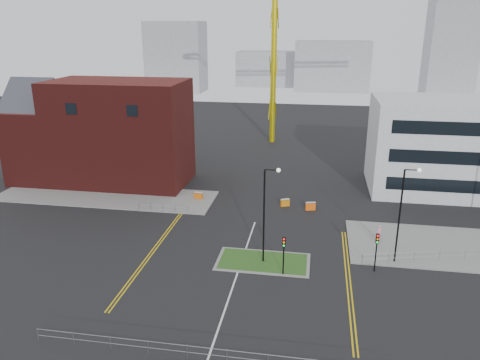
# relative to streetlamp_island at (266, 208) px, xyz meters

# --- Properties ---
(ground) EXTENTS (200.00, 200.00, 0.00)m
(ground) POSITION_rel_streetlamp_island_xyz_m (-2.22, -8.00, -5.41)
(ground) COLOR black
(ground) RESTS_ON ground
(pavement_left) EXTENTS (28.00, 8.00, 0.12)m
(pavement_left) POSITION_rel_streetlamp_island_xyz_m (-22.22, 14.00, -5.35)
(pavement_left) COLOR slate
(pavement_left) RESTS_ON ground
(pavement_right) EXTENTS (24.00, 10.00, 0.12)m
(pavement_right) POSITION_rel_streetlamp_island_xyz_m (19.78, 6.00, -5.35)
(pavement_right) COLOR slate
(pavement_right) RESTS_ON ground
(island_kerb) EXTENTS (8.60, 4.60, 0.08)m
(island_kerb) POSITION_rel_streetlamp_island_xyz_m (-0.22, 0.00, -5.37)
(island_kerb) COLOR slate
(island_kerb) RESTS_ON ground
(grass_island) EXTENTS (8.00, 4.00, 0.12)m
(grass_island) POSITION_rel_streetlamp_island_xyz_m (-0.22, 0.00, -5.35)
(grass_island) COLOR #2A531B
(grass_island) RESTS_ON ground
(brick_building) EXTENTS (24.20, 10.07, 14.24)m
(brick_building) POSITION_rel_streetlamp_island_xyz_m (-25.19, 20.00, 1.44)
(brick_building) COLOR #4D1513
(brick_building) RESTS_ON ground
(office_block) EXTENTS (25.00, 12.20, 12.00)m
(office_block) POSITION_rel_streetlamp_island_xyz_m (23.79, 23.97, 0.59)
(office_block) COLOR silver
(office_block) RESTS_ON ground
(streetlamp_island) EXTENTS (1.46, 0.36, 9.18)m
(streetlamp_island) POSITION_rel_streetlamp_island_xyz_m (0.00, 0.00, 0.00)
(streetlamp_island) COLOR black
(streetlamp_island) RESTS_ON ground
(streetlamp_right_near) EXTENTS (1.46, 0.36, 9.18)m
(streetlamp_right_near) POSITION_rel_streetlamp_island_xyz_m (12.00, 2.00, 0.00)
(streetlamp_right_near) COLOR black
(streetlamp_right_near) RESTS_ON ground
(traffic_light_island) EXTENTS (0.28, 0.33, 3.65)m
(traffic_light_island) POSITION_rel_streetlamp_island_xyz_m (1.78, -2.02, -2.85)
(traffic_light_island) COLOR black
(traffic_light_island) RESTS_ON ground
(traffic_light_right) EXTENTS (0.28, 0.33, 3.65)m
(traffic_light_right) POSITION_rel_streetlamp_island_xyz_m (9.78, -0.02, -2.85)
(traffic_light_right) COLOR black
(traffic_light_right) RESTS_ON ground
(railing_front) EXTENTS (24.05, 0.05, 1.10)m
(railing_front) POSITION_rel_streetlamp_island_xyz_m (-2.22, -14.00, -4.63)
(railing_front) COLOR gray
(railing_front) RESTS_ON ground
(railing_left) EXTENTS (6.05, 0.05, 1.10)m
(railing_left) POSITION_rel_streetlamp_island_xyz_m (-13.22, 10.00, -4.67)
(railing_left) COLOR gray
(railing_left) RESTS_ON ground
(railing_right) EXTENTS (19.05, 5.05, 1.10)m
(railing_right) POSITION_rel_streetlamp_island_xyz_m (18.28, 3.50, -4.63)
(railing_right) COLOR gray
(railing_right) RESTS_ON ground
(centre_line) EXTENTS (0.15, 30.00, 0.01)m
(centre_line) POSITION_rel_streetlamp_island_xyz_m (-2.22, -6.00, -5.41)
(centre_line) COLOR silver
(centre_line) RESTS_ON ground
(yellow_left_a) EXTENTS (0.12, 24.00, 0.01)m
(yellow_left_a) POSITION_rel_streetlamp_island_xyz_m (-11.22, 2.00, -5.41)
(yellow_left_a) COLOR gold
(yellow_left_a) RESTS_ON ground
(yellow_left_b) EXTENTS (0.12, 24.00, 0.01)m
(yellow_left_b) POSITION_rel_streetlamp_island_xyz_m (-10.92, 2.00, -5.41)
(yellow_left_b) COLOR gold
(yellow_left_b) RESTS_ON ground
(yellow_right_a) EXTENTS (0.12, 20.00, 0.01)m
(yellow_right_a) POSITION_rel_streetlamp_island_xyz_m (7.28, -2.00, -5.41)
(yellow_right_a) COLOR gold
(yellow_right_a) RESTS_ON ground
(yellow_right_b) EXTENTS (0.12, 20.00, 0.01)m
(yellow_right_b) POSITION_rel_streetlamp_island_xyz_m (7.58, -2.00, -5.41)
(yellow_right_b) COLOR gold
(yellow_right_b) RESTS_ON ground
(skyline_a) EXTENTS (18.00, 12.00, 22.00)m
(skyline_a) POSITION_rel_streetlamp_island_xyz_m (-42.22, 112.00, 5.59)
(skyline_a) COLOR gray
(skyline_a) RESTS_ON ground
(skyline_b) EXTENTS (24.00, 12.00, 16.00)m
(skyline_b) POSITION_rel_streetlamp_island_xyz_m (7.78, 122.00, 2.59)
(skyline_b) COLOR gray
(skyline_b) RESTS_ON ground
(skyline_c) EXTENTS (14.00, 12.00, 28.00)m
(skyline_c) POSITION_rel_streetlamp_island_xyz_m (42.78, 117.00, 8.59)
(skyline_c) COLOR gray
(skyline_c) RESTS_ON ground
(skyline_d) EXTENTS (30.00, 12.00, 12.00)m
(skyline_d) POSITION_rel_streetlamp_island_xyz_m (-10.22, 132.00, 0.59)
(skyline_d) COLOR gray
(skyline_d) RESTS_ON ground
(pedestrian) EXTENTS (0.77, 0.73, 1.77)m
(pedestrian) POSITION_rel_streetlamp_island_xyz_m (10.83, 6.32, -4.53)
(pedestrian) COLOR pink
(pedestrian) RESTS_ON ground
(barrier_left) EXTENTS (1.17, 0.64, 0.93)m
(barrier_left) POSITION_rel_streetlamp_island_xyz_m (-10.22, 14.93, -4.91)
(barrier_left) COLOR #D05B0B
(barrier_left) RESTS_ON ground
(barrier_mid) EXTENTS (1.13, 0.78, 0.91)m
(barrier_mid) POSITION_rel_streetlamp_island_xyz_m (0.70, 14.46, -4.92)
(barrier_mid) COLOR orange
(barrier_mid) RESTS_ON ground
(barrier_right) EXTENTS (1.21, 0.65, 0.97)m
(barrier_right) POSITION_rel_streetlamp_island_xyz_m (3.78, 13.71, -4.89)
(barrier_right) COLOR #FE5E0E
(barrier_right) RESTS_ON ground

